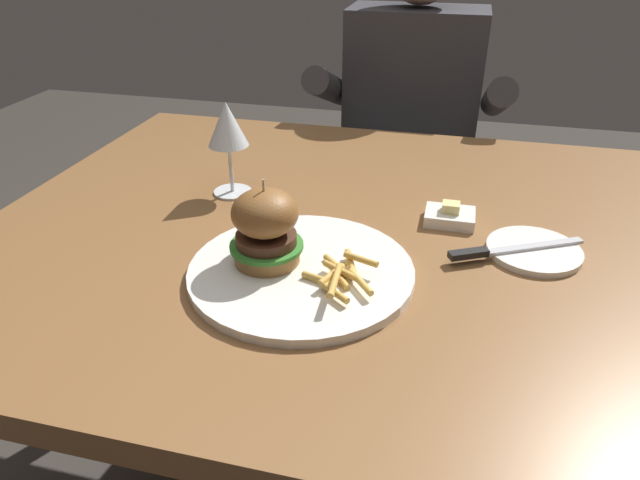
# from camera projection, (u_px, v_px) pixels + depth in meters

# --- Properties ---
(dining_table) EXTENTS (1.25, 0.98, 0.74)m
(dining_table) POSITION_uv_depth(u_px,v_px,m) (362.00, 270.00, 0.98)
(dining_table) COLOR brown
(dining_table) RESTS_ON ground
(main_plate) EXTENTS (0.32, 0.32, 0.01)m
(main_plate) POSITION_uv_depth(u_px,v_px,m) (301.00, 271.00, 0.81)
(main_plate) COLOR white
(main_plate) RESTS_ON dining_table
(burger_sandwich) EXTENTS (0.10, 0.10, 0.13)m
(burger_sandwich) POSITION_uv_depth(u_px,v_px,m) (266.00, 227.00, 0.79)
(burger_sandwich) COLOR #9E6B38
(burger_sandwich) RESTS_ON main_plate
(fries_pile) EXTENTS (0.10, 0.14, 0.03)m
(fries_pile) POSITION_uv_depth(u_px,v_px,m) (341.00, 274.00, 0.77)
(fries_pile) COLOR gold
(fries_pile) RESTS_ON main_plate
(wine_glass) EXTENTS (0.07, 0.07, 0.17)m
(wine_glass) POSITION_uv_depth(u_px,v_px,m) (227.00, 128.00, 0.99)
(wine_glass) COLOR silver
(wine_glass) RESTS_ON dining_table
(bread_plate) EXTENTS (0.14, 0.14, 0.01)m
(bread_plate) POSITION_uv_depth(u_px,v_px,m) (534.00, 251.00, 0.86)
(bread_plate) COLOR white
(bread_plate) RESTS_ON dining_table
(table_knife) EXTENTS (0.20, 0.11, 0.01)m
(table_knife) POSITION_uv_depth(u_px,v_px,m) (504.00, 250.00, 0.85)
(table_knife) COLOR silver
(table_knife) RESTS_ON bread_plate
(butter_dish) EXTENTS (0.08, 0.06, 0.04)m
(butter_dish) POSITION_uv_depth(u_px,v_px,m) (450.00, 216.00, 0.94)
(butter_dish) COLOR white
(butter_dish) RESTS_ON dining_table
(diner_person) EXTENTS (0.51, 0.36, 1.18)m
(diner_person) POSITION_uv_depth(u_px,v_px,m) (408.00, 159.00, 1.67)
(diner_person) COLOR #282833
(diner_person) RESTS_ON ground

